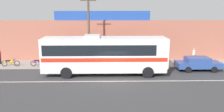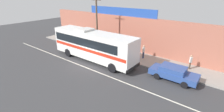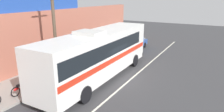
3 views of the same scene
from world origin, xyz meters
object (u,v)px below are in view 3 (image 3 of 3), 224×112
at_px(parked_car, 134,43).
at_px(pedestrian_far_right, 113,36).
at_px(pedestrian_far_left, 91,45).
at_px(utility_pole, 54,26).
at_px(motorcycle_black, 24,86).
at_px(intercity_bus, 98,52).

relative_size(parked_car, pedestrian_far_right, 2.73).
xyz_separation_m(parked_car, pedestrian_far_left, (-4.65, 2.79, 0.41)).
distance_m(utility_pole, pedestrian_far_left, 7.18).
bearing_deg(utility_pole, pedestrian_far_left, 12.63).
height_order(utility_pole, motorcycle_black, utility_pole).
relative_size(parked_car, utility_pole, 0.59).
distance_m(intercity_bus, pedestrian_far_right, 11.19).
height_order(intercity_bus, pedestrian_far_left, intercity_bus).
distance_m(motorcycle_black, pedestrian_far_left, 9.35).
bearing_deg(intercity_bus, pedestrian_far_right, 23.03).
bearing_deg(pedestrian_far_right, pedestrian_far_left, -176.27).
xyz_separation_m(intercity_bus, pedestrian_far_left, (4.86, 4.01, -0.91)).
distance_m(utility_pole, motorcycle_black, 4.44).
bearing_deg(parked_car, pedestrian_far_left, 149.02).
height_order(motorcycle_black, pedestrian_far_right, pedestrian_far_right).
relative_size(pedestrian_far_right, pedestrian_far_left, 0.93).
xyz_separation_m(parked_car, pedestrian_far_right, (0.75, 3.14, 0.34)).
height_order(parked_car, utility_pole, utility_pole).
relative_size(motorcycle_black, pedestrian_far_left, 1.11).
xyz_separation_m(utility_pole, motorcycle_black, (-2.81, 0.18, -3.43)).
xyz_separation_m(parked_car, utility_pole, (-11.08, 1.35, 3.25)).
xyz_separation_m(intercity_bus, utility_pole, (-1.57, 2.57, 1.92)).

